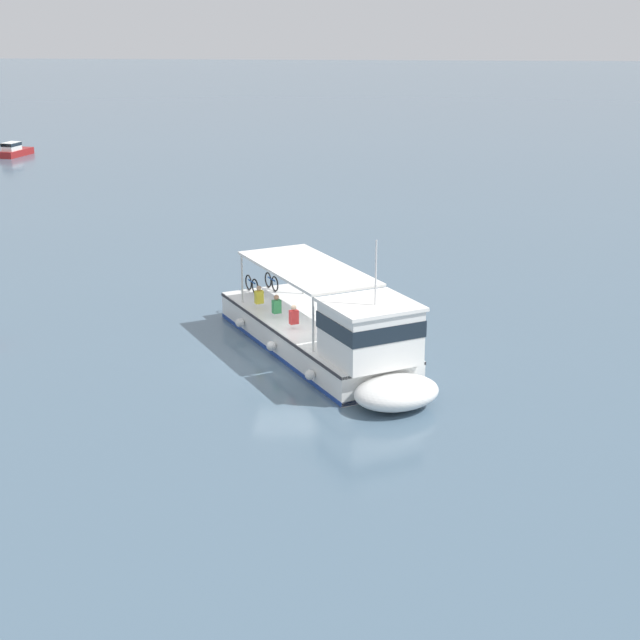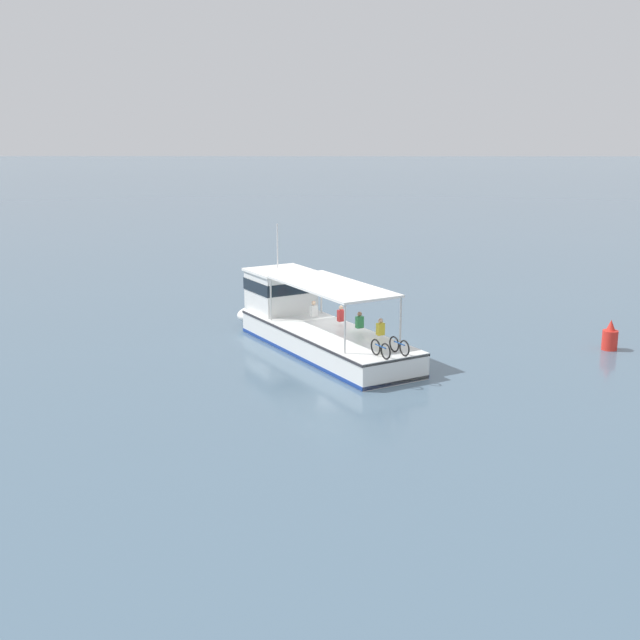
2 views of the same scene
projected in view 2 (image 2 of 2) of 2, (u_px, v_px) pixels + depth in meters
ground_plane at (345, 346)px, 38.29m from camera, size 400.00×400.00×0.00m
ferry_main at (309, 324)px, 38.29m from camera, size 12.50×9.17×5.32m
channel_buoy at (610, 338)px, 37.58m from camera, size 0.70×0.70×1.40m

